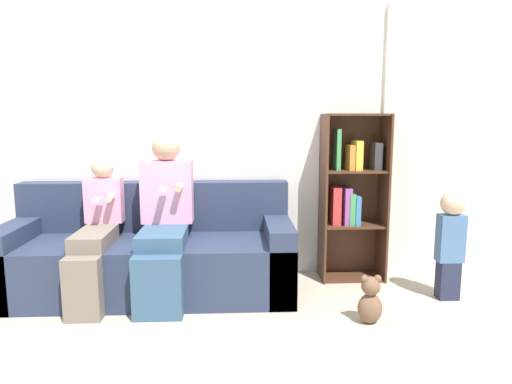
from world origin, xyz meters
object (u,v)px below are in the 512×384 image
(bookshelf, at_px, (351,193))
(teddy_bear, at_px, (370,301))
(couch, at_px, (151,256))
(child_seated, at_px, (95,231))
(adult_seated, at_px, (164,214))
(toddler_standing, at_px, (450,239))

(bookshelf, xyz_separation_m, teddy_bear, (-0.09, -0.91, -0.58))
(couch, distance_m, child_seated, 0.47)
(adult_seated, height_order, toddler_standing, adult_seated)
(toddler_standing, xyz_separation_m, bookshelf, (-0.62, 0.52, 0.27))
(child_seated, height_order, toddler_standing, child_seated)
(adult_seated, height_order, bookshelf, bookshelf)
(couch, xyz_separation_m, child_seated, (-0.37, -0.16, 0.25))
(child_seated, distance_m, toddler_standing, 2.63)
(adult_seated, bearing_deg, child_seated, -174.47)
(child_seated, bearing_deg, couch, 23.73)
(adult_seated, xyz_separation_m, child_seated, (-0.50, -0.05, -0.11))
(couch, distance_m, toddler_standing, 2.28)
(toddler_standing, relative_size, teddy_bear, 2.48)
(toddler_standing, height_order, bookshelf, bookshelf)
(adult_seated, distance_m, child_seated, 0.51)
(teddy_bear, bearing_deg, toddler_standing, 28.91)
(adult_seated, xyz_separation_m, toddler_standing, (2.13, -0.13, -0.18))
(couch, relative_size, bookshelf, 1.57)
(couch, height_order, child_seated, child_seated)
(adult_seated, relative_size, bookshelf, 0.89)
(couch, relative_size, teddy_bear, 6.58)
(couch, distance_m, teddy_bear, 1.68)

